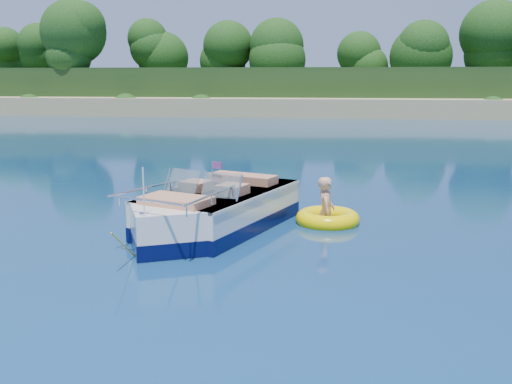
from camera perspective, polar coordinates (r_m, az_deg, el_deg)
ground at (r=12.24m, az=-12.23°, el=-4.00°), size 160.00×160.00×0.00m
shoreline at (r=75.02m, az=4.28°, el=9.70°), size 170.00×59.00×6.00m
treeline at (r=52.33m, az=3.01°, el=13.98°), size 150.00×7.12×8.19m
motorboat at (r=12.02m, az=-4.53°, el=-2.26°), size 3.26×5.42×1.89m
tow_tube at (r=12.84m, az=7.17°, el=-2.66°), size 1.85×1.85×0.38m
boy at (r=12.86m, az=6.96°, el=-3.08°), size 0.46×0.92×1.75m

